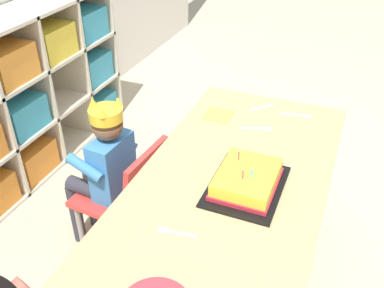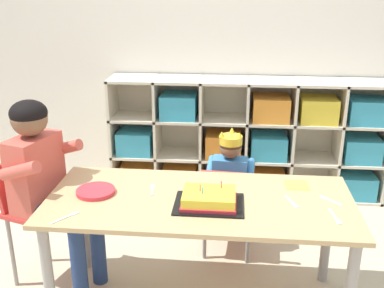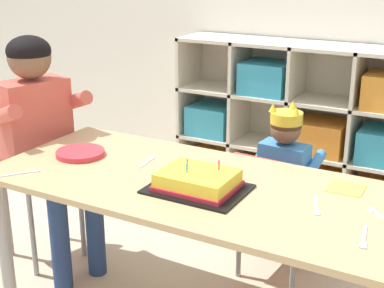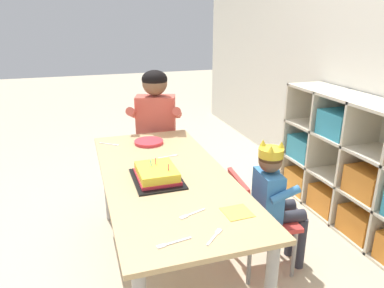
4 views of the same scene
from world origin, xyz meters
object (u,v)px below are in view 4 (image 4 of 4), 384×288
at_px(classroom_chair_adult_side, 157,146).
at_px(birthday_cake_on_tray, 157,174).
at_px(fork_near_child_seat, 191,214).
at_px(paper_plate_stack, 149,142).
at_px(fork_by_napkin, 169,156).
at_px(child_with_crown, 275,192).
at_px(fork_scattered_mid_table, 172,243).
at_px(activity_table, 166,188).
at_px(adult_helper_seated, 155,124).
at_px(fork_near_cake_tray, 215,236).
at_px(classroom_chair_blue, 255,216).
at_px(fork_beside_plate_stack, 110,144).

relative_size(classroom_chair_adult_side, birthday_cake_on_tray, 2.17).
bearing_deg(fork_near_child_seat, paper_plate_stack, 70.22).
distance_m(fork_by_napkin, fork_near_child_seat, 0.71).
relative_size(child_with_crown, fork_scattered_mid_table, 5.57).
height_order(activity_table, child_with_crown, child_with_crown).
distance_m(adult_helper_seated, paper_plate_stack, 0.33).
distance_m(adult_helper_seated, fork_near_cake_tray, 1.48).
bearing_deg(child_with_crown, activity_table, 81.16).
bearing_deg(child_with_crown, classroom_chair_blue, 90.43).
relative_size(activity_table, classroom_chair_blue, 2.48).
distance_m(activity_table, fork_by_napkin, 0.28).
bearing_deg(fork_beside_plate_stack, birthday_cake_on_tray, 142.57).
height_order(birthday_cake_on_tray, fork_near_cake_tray, birthday_cake_on_tray).
height_order(classroom_chair_blue, fork_by_napkin, fork_by_napkin).
xyz_separation_m(classroom_chair_adult_side, fork_near_cake_tray, (1.59, -0.12, 0.18)).
bearing_deg(fork_scattered_mid_table, fork_near_cake_tray, -10.59).
relative_size(fork_by_napkin, fork_near_child_seat, 0.96).
height_order(adult_helper_seated, fork_scattered_mid_table, adult_helper_seated).
bearing_deg(birthday_cake_on_tray, adult_helper_seated, 168.17).
bearing_deg(adult_helper_seated, birthday_cake_on_tray, -83.96).
height_order(paper_plate_stack, fork_near_child_seat, paper_plate_stack).
bearing_deg(activity_table, fork_by_napkin, 161.49).
relative_size(fork_by_napkin, fork_scattered_mid_table, 0.87).
bearing_deg(fork_beside_plate_stack, adult_helper_seated, -109.60).
xyz_separation_m(classroom_chair_blue, adult_helper_seated, (-0.98, -0.37, 0.31)).
height_order(birthday_cake_on_tray, fork_beside_plate_stack, birthday_cake_on_tray).
xyz_separation_m(classroom_chair_blue, fork_by_napkin, (-0.39, -0.41, 0.28)).
bearing_deg(classroom_chair_blue, birthday_cake_on_tray, 85.75).
bearing_deg(fork_by_napkin, classroom_chair_adult_side, -104.22).
bearing_deg(fork_scattered_mid_table, activity_table, 69.26).
xyz_separation_m(birthday_cake_on_tray, fork_near_child_seat, (0.40, 0.06, -0.03)).
xyz_separation_m(birthday_cake_on_tray, fork_by_napkin, (-0.30, 0.15, -0.03)).
distance_m(activity_table, classroom_chair_adult_side, 0.96).
bearing_deg(classroom_chair_adult_side, child_with_crown, -49.91).
height_order(fork_near_cake_tray, fork_beside_plate_stack, same).
distance_m(paper_plate_stack, fork_near_cake_tray, 1.17).
height_order(adult_helper_seated, fork_by_napkin, adult_helper_seated).
distance_m(fork_scattered_mid_table, fork_near_child_seat, 0.23).
relative_size(birthday_cake_on_tray, paper_plate_stack, 1.71).
bearing_deg(fork_beside_plate_stack, classroom_chair_adult_side, -102.02).
bearing_deg(adult_helper_seated, classroom_chair_adult_side, 90.00).
distance_m(fork_scattered_mid_table, fork_beside_plate_stack, 1.23).
height_order(classroom_chair_blue, fork_scattered_mid_table, fork_scattered_mid_table).
height_order(classroom_chair_adult_side, fork_near_child_seat, classroom_chair_adult_side).
height_order(classroom_chair_adult_side, fork_scattered_mid_table, classroom_chair_adult_side).
distance_m(child_with_crown, classroom_chair_adult_side, 1.18).
height_order(activity_table, fork_near_child_seat, fork_near_child_seat).
relative_size(adult_helper_seated, fork_scattered_mid_table, 7.42).
height_order(activity_table, fork_near_cake_tray, fork_near_cake_tray).
relative_size(adult_helper_seated, birthday_cake_on_tray, 3.21).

